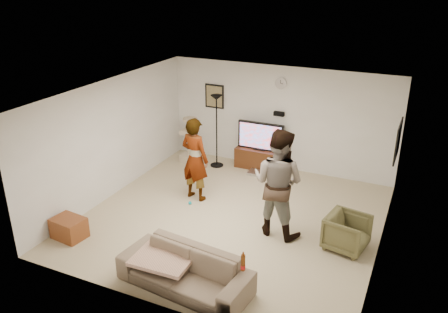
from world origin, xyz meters
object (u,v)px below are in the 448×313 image
at_px(tv, 261,136).
at_px(person_right, 278,183).
at_px(side_table, 69,228).
at_px(person_left, 195,159).
at_px(tv_stand, 260,159).
at_px(floor_lamp, 217,132).
at_px(beer_bottle, 243,263).
at_px(cat_tree, 189,140).
at_px(armchair, 347,232).
at_px(sofa, 185,271).

distance_m(tv, person_right, 2.94).
xyz_separation_m(person_right, side_table, (-3.34, -1.75, -0.82)).
height_order(tv, person_left, person_left).
xyz_separation_m(tv_stand, floor_lamp, (-1.02, -0.31, 0.65)).
bearing_deg(person_right, floor_lamp, -36.08).
height_order(tv, beer_bottle, tv).
relative_size(tv_stand, cat_tree, 1.01).
distance_m(floor_lamp, beer_bottle, 5.10).
bearing_deg(tv, floor_lamp, -162.89).
relative_size(tv, person_left, 0.64).
height_order(tv_stand, person_left, person_left).
height_order(beer_bottle, armchair, beer_bottle).
height_order(person_right, armchair, person_right).
bearing_deg(person_right, tv, -54.75).
relative_size(cat_tree, armchair, 1.69).
distance_m(tv_stand, person_left, 2.25).
height_order(floor_lamp, beer_bottle, floor_lamp).
distance_m(floor_lamp, cat_tree, 0.80).
bearing_deg(cat_tree, person_left, -57.30).
relative_size(person_left, sofa, 0.86).
xyz_separation_m(person_left, side_table, (-1.35, -2.34, -0.70)).
distance_m(tv_stand, tv, 0.58).
relative_size(floor_lamp, sofa, 0.86).
xyz_separation_m(tv, armchair, (2.59, -2.63, -0.51)).
height_order(armchair, side_table, armchair).
height_order(tv_stand, beer_bottle, beer_bottle).
height_order(tv, floor_lamp, floor_lamp).
bearing_deg(person_left, sofa, 126.09).
height_order(cat_tree, armchair, cat_tree).
relative_size(tv_stand, side_table, 2.06).
relative_size(armchair, side_table, 1.21).
bearing_deg(side_table, beer_bottle, -5.63).
distance_m(sofa, beer_bottle, 1.04).
relative_size(sofa, beer_bottle, 8.27).
bearing_deg(floor_lamp, beer_bottle, -60.17).
bearing_deg(armchair, tv_stand, 54.88).
relative_size(cat_tree, person_right, 0.58).
bearing_deg(armchair, beer_bottle, 163.21).
distance_m(tv, floor_lamp, 1.07).
relative_size(person_left, beer_bottle, 7.11).
relative_size(tv_stand, tv, 1.04).
bearing_deg(person_right, side_table, 36.54).
relative_size(person_left, armchair, 2.56).
distance_m(tv_stand, sofa, 4.77).
height_order(cat_tree, sofa, cat_tree).
height_order(beer_bottle, side_table, beer_bottle).
bearing_deg(sofa, person_left, 121.03).
bearing_deg(sofa, tv, 102.95).
distance_m(tv_stand, floor_lamp, 1.25).
distance_m(floor_lamp, person_left, 1.77).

